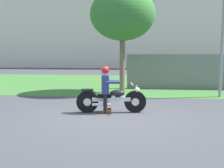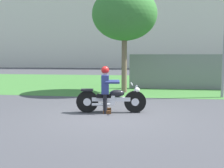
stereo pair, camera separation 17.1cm
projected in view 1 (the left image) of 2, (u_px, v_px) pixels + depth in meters
The scene contains 7 objects.
ground at pixel (111, 116), 7.24m from camera, with size 120.00×120.00×0.00m, color #424247.
grass_verge at pixel (126, 82), 16.35m from camera, with size 60.00×12.00×0.01m, color #3D7533.
stadium_facade at pixel (152, 17), 37.90m from camera, with size 62.40×8.00×15.27m, color silver.
motorcycle_lead at pixel (112, 99), 7.60m from camera, with size 2.11×0.66×0.89m.
rider_lead at pixel (106, 86), 7.55m from camera, with size 0.59×0.50×1.41m.
tree_roadside at pixel (123, 15), 11.52m from camera, with size 2.99×2.99×4.81m.
fence_segment at pixel (195, 72), 12.94m from camera, with size 7.00×0.06×1.80m, color slate.
Camera 1 is at (0.79, -7.05, 1.71)m, focal length 40.22 mm.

